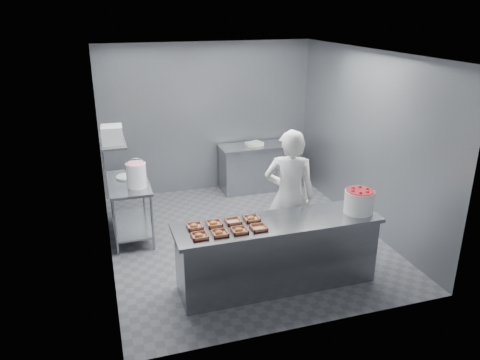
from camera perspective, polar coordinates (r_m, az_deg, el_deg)
name	(u,v)px	position (r m, az deg, el deg)	size (l,w,h in m)	color
floor	(244,238)	(7.34, 0.53, -7.05)	(4.50, 4.50, 0.00)	#4C4C51
ceiling	(245,53)	(6.53, 0.61, 15.28)	(4.50, 4.50, 0.00)	white
wall_back	(208,118)	(8.90, -3.94, 7.51)	(4.00, 0.04, 2.80)	slate
wall_left	(102,165)	(6.50, -16.46, 1.77)	(0.04, 4.50, 2.80)	slate
wall_right	(365,141)	(7.64, 15.04, 4.66)	(0.04, 4.50, 2.80)	slate
service_counter	(277,253)	(6.01, 4.55, -8.88)	(2.60, 0.70, 0.90)	slate
prep_table	(130,201)	(7.35, -13.27, -2.48)	(0.60, 1.20, 0.90)	slate
back_counter	(258,167)	(9.09, 2.25, 1.60)	(1.50, 0.60, 0.90)	slate
wall_shelf	(112,141)	(7.04, -15.28, 4.57)	(0.35, 0.90, 0.03)	slate
tray_0	(199,236)	(5.41, -4.97, -6.79)	(0.19, 0.18, 0.06)	tan
tray_1	(220,233)	(5.46, -2.50, -6.47)	(0.19, 0.18, 0.06)	tan
tray_2	(239,230)	(5.52, -0.08, -6.13)	(0.19, 0.18, 0.06)	tan
tray_3	(259,228)	(5.59, 2.31, -5.82)	(0.19, 0.18, 0.04)	tan
tray_4	(194,226)	(5.64, -5.57, -5.61)	(0.19, 0.18, 0.06)	tan
tray_5	(214,223)	(5.69, -3.20, -5.31)	(0.19, 0.18, 0.06)	tan
tray_6	(233,221)	(5.74, -0.84, -5.03)	(0.19, 0.18, 0.04)	tan
tray_7	(251,218)	(5.81, 1.41, -4.70)	(0.19, 0.18, 0.06)	tan
worker	(289,196)	(6.44, 6.03, -2.01)	(0.69, 0.45, 1.89)	white
strawberry_tub	(359,201)	(6.15, 14.31, -2.45)	(0.37, 0.37, 0.31)	white
glaze_bucket	(136,174)	(6.96, -12.53, 0.67)	(0.30, 0.29, 0.44)	white
bucket_lid	(127,177)	(7.43, -13.65, 0.39)	(0.33, 0.33, 0.03)	white
rag	(134,172)	(7.64, -12.81, 0.98)	(0.14, 0.12, 0.02)	#CCB28C
appliance	(112,135)	(6.86, -15.33, 5.37)	(0.29, 0.33, 0.25)	gray
paper_stack	(254,144)	(8.91, 1.74, 4.44)	(0.30, 0.22, 0.06)	silver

